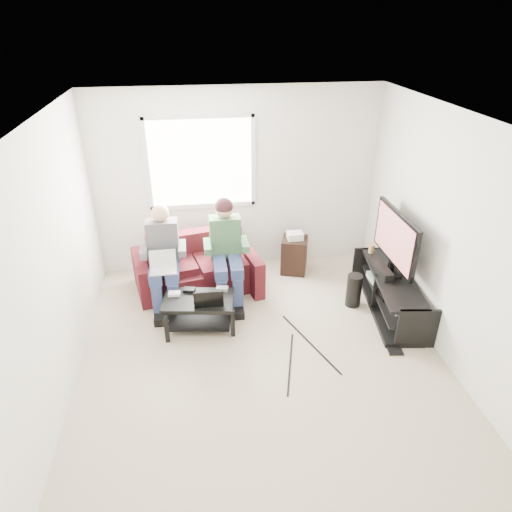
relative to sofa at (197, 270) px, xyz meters
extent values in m
plane|color=tan|center=(0.66, -1.60, -0.29)|extent=(4.50, 4.50, 0.00)
plane|color=white|center=(0.66, -1.60, 2.31)|extent=(4.50, 4.50, 0.00)
plane|color=silver|center=(0.66, 0.65, 1.01)|extent=(4.50, 0.00, 4.50)
plane|color=silver|center=(0.66, -3.85, 1.01)|extent=(4.50, 0.00, 4.50)
plane|color=silver|center=(-1.34, -1.60, 1.01)|extent=(0.00, 4.50, 4.50)
plane|color=silver|center=(2.66, -1.60, 1.01)|extent=(0.00, 4.50, 4.50)
cube|color=white|center=(0.16, 0.64, 1.31)|extent=(1.40, 0.01, 1.20)
cube|color=silver|center=(0.16, 0.63, 1.31)|extent=(1.48, 0.04, 1.28)
cube|color=#4C1413|center=(0.00, -0.04, -0.10)|extent=(1.44, 0.97, 0.38)
cube|color=#4C1413|center=(0.00, 0.26, 0.28)|extent=(1.33, 0.47, 0.39)
cube|color=#4C1413|center=(-0.73, -0.04, -0.02)|extent=(0.31, 0.82, 0.54)
cube|color=#4C1413|center=(0.73, -0.04, -0.02)|extent=(0.31, 0.82, 0.54)
cube|color=#4C1413|center=(-0.33, -0.06, 0.14)|extent=(0.74, 0.71, 0.10)
cube|color=#4C1413|center=(0.33, -0.06, 0.14)|extent=(0.74, 0.71, 0.10)
cube|color=navy|center=(-0.50, -0.43, 0.26)|extent=(0.16, 0.45, 0.14)
cube|color=navy|center=(-0.30, -0.43, 0.26)|extent=(0.16, 0.45, 0.14)
cube|color=navy|center=(-0.50, -0.62, -0.05)|extent=(0.13, 0.13, 0.48)
cube|color=navy|center=(-0.30, -0.62, -0.05)|extent=(0.13, 0.13, 0.48)
cube|color=#4F4E53|center=(-0.40, -0.11, 0.54)|extent=(0.40, 0.22, 0.55)
sphere|color=#D5A485|center=(-0.40, -0.09, 0.91)|extent=(0.22, 0.22, 0.22)
cube|color=navy|center=(0.30, -0.43, 0.26)|extent=(0.16, 0.45, 0.14)
cube|color=navy|center=(0.50, -0.43, 0.26)|extent=(0.16, 0.45, 0.14)
cube|color=navy|center=(0.30, -0.62, -0.05)|extent=(0.13, 0.13, 0.48)
cube|color=navy|center=(0.50, -0.62, -0.05)|extent=(0.13, 0.13, 0.48)
cube|color=#4A4C4B|center=(0.40, -0.11, 0.54)|extent=(0.40, 0.22, 0.55)
sphere|color=#D5A485|center=(0.40, -0.09, 0.91)|extent=(0.22, 0.22, 0.22)
sphere|color=#33191D|center=(0.40, -0.09, 0.95)|extent=(0.23, 0.23, 0.23)
cube|color=black|center=(0.00, -0.90, 0.10)|extent=(0.90, 0.63, 0.05)
cube|color=black|center=(0.00, -0.90, -0.20)|extent=(0.81, 0.54, 0.02)
cube|color=black|center=(-0.39, -1.13, -0.11)|extent=(0.05, 0.05, 0.36)
cube|color=black|center=(0.38, -1.13, -0.11)|extent=(0.05, 0.05, 0.36)
cube|color=black|center=(-0.39, -0.68, -0.11)|extent=(0.05, 0.05, 0.36)
cube|color=black|center=(0.38, -0.68, -0.11)|extent=(0.05, 0.05, 0.36)
cube|color=silver|center=(-0.28, -0.78, 0.14)|extent=(0.15, 0.11, 0.04)
cube|color=black|center=(-0.10, -0.72, 0.14)|extent=(0.16, 0.12, 0.04)
cube|color=gray|center=(0.30, -0.75, 0.14)|extent=(0.16, 0.12, 0.04)
cube|color=black|center=(2.43, -0.89, 0.20)|extent=(0.67, 1.59, 0.04)
cube|color=black|center=(2.43, -0.89, -0.03)|extent=(0.62, 1.52, 0.03)
cube|color=black|center=(2.43, -0.89, -0.26)|extent=(0.67, 1.59, 0.06)
cube|color=black|center=(2.43, -1.64, -0.03)|extent=(0.46, 0.10, 0.51)
cube|color=black|center=(2.43, -0.14, -0.03)|extent=(0.46, 0.10, 0.51)
cube|color=black|center=(2.43, -0.79, 0.24)|extent=(0.12, 0.40, 0.04)
cube|color=black|center=(2.43, -0.79, 0.32)|extent=(0.06, 0.06, 0.12)
cube|color=black|center=(2.43, -0.79, 0.71)|extent=(0.05, 1.10, 0.65)
cube|color=#D33169|center=(2.40, -0.79, 0.71)|extent=(0.01, 1.01, 0.58)
cube|color=black|center=(2.31, -0.79, 0.27)|extent=(0.12, 0.50, 0.10)
cylinder|color=#A47B47|center=(2.38, -0.26, 0.28)|extent=(0.08, 0.08, 0.12)
cube|color=silver|center=(2.43, -1.29, 0.01)|extent=(0.30, 0.22, 0.06)
cube|color=gray|center=(2.43, -0.59, 0.02)|extent=(0.34, 0.26, 0.08)
cube|color=black|center=(2.43, -0.94, 0.02)|extent=(0.38, 0.30, 0.07)
cylinder|color=black|center=(2.01, -0.71, -0.07)|extent=(0.20, 0.20, 0.45)
cube|color=black|center=(2.20, -1.52, -0.28)|extent=(0.22, 0.50, 0.03)
cube|color=black|center=(1.43, 0.28, -0.03)|extent=(0.36, 0.36, 0.53)
cube|color=silver|center=(1.43, 0.28, 0.29)|extent=(0.22, 0.18, 0.10)
camera|label=1|loc=(0.03, -5.47, 3.14)|focal=32.00mm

